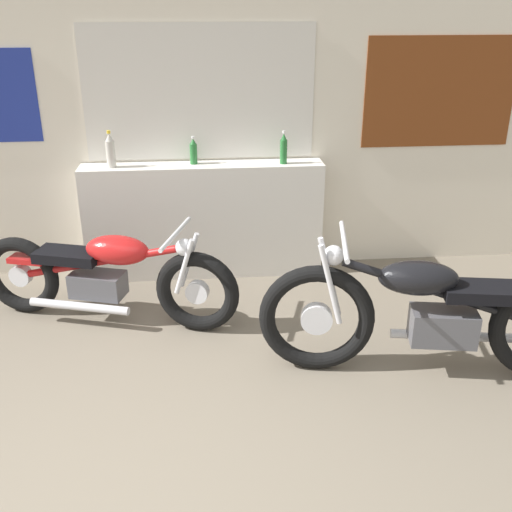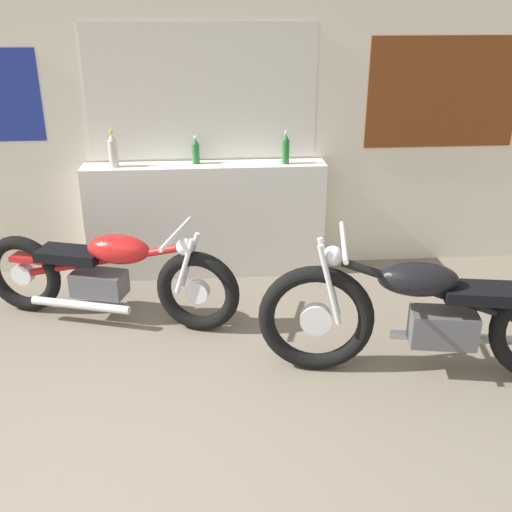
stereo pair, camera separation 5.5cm
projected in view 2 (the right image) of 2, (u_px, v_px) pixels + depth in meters
The scene contains 7 objects.
wall_back at pixel (119, 115), 5.04m from camera, with size 10.00×0.07×2.80m.
sill_counter at pixel (206, 220), 5.29m from camera, with size 2.07×0.28×1.01m.
bottle_leftmost at pixel (113, 151), 4.96m from camera, with size 0.08×0.08×0.31m.
bottle_left_center at pixel (196, 151), 5.07m from camera, with size 0.06×0.06×0.24m.
bottle_center at pixel (286, 149), 5.06m from camera, with size 0.06×0.06×0.28m.
motorcycle_red at pixel (107, 274), 4.54m from camera, with size 2.02×0.83×0.78m.
motorcycle_black at pixel (433, 315), 3.84m from camera, with size 2.23×0.67×0.95m.
Camera 2 is at (0.79, -2.07, 2.33)m, focal length 42.00 mm.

